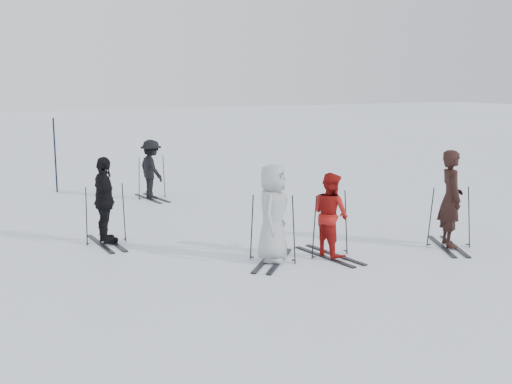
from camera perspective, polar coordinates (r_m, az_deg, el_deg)
ground at (r=13.54m, az=1.80°, el=-4.85°), size 120.00×120.00×0.00m
skier_near_dark at (r=13.86m, az=16.92°, el=-0.67°), size 0.74×0.87×2.02m
skier_red at (r=12.68m, az=6.65°, el=-2.10°), size 0.74×0.89×1.65m
skier_grey at (r=12.23m, az=1.49°, el=-1.98°), size 1.04×1.08×1.87m
skier_uphill_left at (r=13.91m, az=-13.28°, el=-0.82°), size 0.54×1.11×1.84m
skier_uphill_far at (r=18.89m, az=-9.27°, el=1.96°), size 0.80×1.18×1.70m
skis_near_dark at (r=13.92m, az=16.85°, el=-2.08°), size 2.04×1.61×1.32m
skis_red at (r=12.71m, az=6.63°, el=-2.82°), size 1.94×1.22×1.33m
skis_grey at (r=12.29m, az=1.49°, el=-3.16°), size 2.05×1.94×1.35m
skis_uphill_left at (r=13.96m, az=-13.24°, el=-1.88°), size 1.88×1.10×1.32m
skis_uphill_far at (r=18.92m, az=-9.26°, el=1.34°), size 1.89×1.20×1.29m
piste_marker at (r=20.64m, az=-17.42°, el=3.13°), size 0.06×0.06×2.29m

